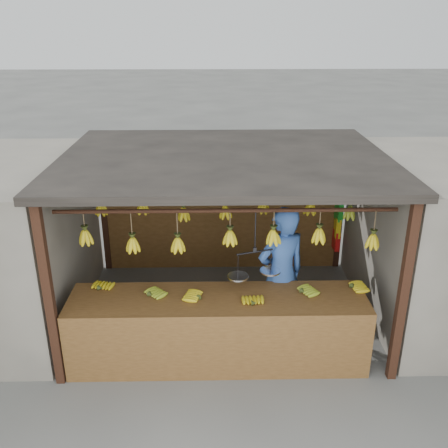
{
  "coord_description": "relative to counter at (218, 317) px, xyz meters",
  "views": [
    {
      "loc": [
        -0.14,
        -6.39,
        4.04
      ],
      "look_at": [
        0.0,
        0.3,
        1.3
      ],
      "focal_mm": 40.0,
      "sensor_mm": 36.0,
      "label": 1
    }
  ],
  "objects": [
    {
      "name": "stall",
      "position": [
        0.1,
        1.56,
        1.26
      ],
      "size": [
        4.3,
        3.3,
        2.4
      ],
      "color": "black",
      "rests_on": "ground"
    },
    {
      "name": "counter",
      "position": [
        0.0,
        0.0,
        0.0
      ],
      "size": [
        3.66,
        0.83,
        0.96
      ],
      "color": "brown",
      "rests_on": "ground"
    },
    {
      "name": "bag_bundles",
      "position": [
        2.04,
        2.58,
        0.26
      ],
      "size": [
        0.08,
        0.26,
        1.19
      ],
      "color": "#1426BF",
      "rests_on": "ground"
    },
    {
      "name": "hanging_bananas",
      "position": [
        0.11,
        1.23,
        0.92
      ],
      "size": [
        3.63,
        2.23,
        0.4
      ],
      "color": "gold",
      "rests_on": "ground"
    },
    {
      "name": "balance_scale",
      "position": [
        0.44,
        0.23,
        0.51
      ],
      "size": [
        0.65,
        0.38,
        0.84
      ],
      "color": "black",
      "rests_on": "ground"
    },
    {
      "name": "vendor",
      "position": [
        0.83,
        0.63,
        0.24
      ],
      "size": [
        0.81,
        0.69,
        1.89
      ],
      "primitive_type": "imported",
      "rotation": [
        0.0,
        0.0,
        3.56
      ],
      "color": "#3359A5",
      "rests_on": "ground"
    },
    {
      "name": "ground",
      "position": [
        0.1,
        1.23,
        -0.71
      ],
      "size": [
        80.0,
        80.0,
        0.0
      ],
      "primitive_type": "plane",
      "color": "#5B5B57"
    }
  ]
}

